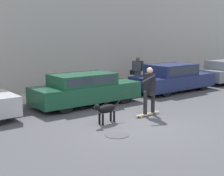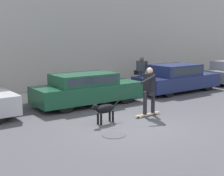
{
  "view_description": "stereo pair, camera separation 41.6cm",
  "coord_description": "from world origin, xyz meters",
  "px_view_note": "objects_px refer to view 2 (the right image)",
  "views": [
    {
      "loc": [
        -6.35,
        -7.08,
        2.84
      ],
      "look_at": [
        0.3,
        1.65,
        0.95
      ],
      "focal_mm": 50.0,
      "sensor_mm": 36.0,
      "label": 1
    },
    {
      "loc": [
        -6.02,
        -7.33,
        2.84
      ],
      "look_at": [
        0.3,
        1.65,
        0.95
      ],
      "focal_mm": 50.0,
      "sensor_mm": 36.0,
      "label": 2
    }
  ],
  "objects_px": {
    "parked_car_1": "(87,89)",
    "pedestrian_with_bag": "(142,70)",
    "parked_car_2": "(177,78)",
    "dog": "(104,109)",
    "skateboarder": "(149,88)"
  },
  "relations": [
    {
      "from": "parked_car_1",
      "to": "pedestrian_with_bag",
      "type": "xyz_separation_m",
      "value": [
        4.61,
        2.0,
        0.31
      ]
    },
    {
      "from": "parked_car_1",
      "to": "parked_car_2",
      "type": "xyz_separation_m",
      "value": [
        5.21,
        -0.0,
        0.02
      ]
    },
    {
      "from": "parked_car_2",
      "to": "pedestrian_with_bag",
      "type": "height_order",
      "value": "pedestrian_with_bag"
    },
    {
      "from": "dog",
      "to": "pedestrian_with_bag",
      "type": "distance_m",
      "value": 7.25
    },
    {
      "from": "parked_car_1",
      "to": "parked_car_2",
      "type": "relative_size",
      "value": 0.97
    },
    {
      "from": "parked_car_1",
      "to": "parked_car_2",
      "type": "distance_m",
      "value": 5.21
    },
    {
      "from": "dog",
      "to": "skateboarder",
      "type": "xyz_separation_m",
      "value": [
        1.81,
        -0.11,
        0.51
      ]
    },
    {
      "from": "dog",
      "to": "parked_car_2",
      "type": "bearing_deg",
      "value": -166.79
    },
    {
      "from": "dog",
      "to": "pedestrian_with_bag",
      "type": "xyz_separation_m",
      "value": [
        5.54,
        4.66,
        0.5
      ]
    },
    {
      "from": "parked_car_2",
      "to": "skateboarder",
      "type": "relative_size",
      "value": 1.7
    },
    {
      "from": "dog",
      "to": "pedestrian_with_bag",
      "type": "bearing_deg",
      "value": -150.08
    },
    {
      "from": "pedestrian_with_bag",
      "to": "parked_car_2",
      "type": "bearing_deg",
      "value": -104.19
    },
    {
      "from": "dog",
      "to": "parked_car_1",
      "type": "bearing_deg",
      "value": -119.47
    },
    {
      "from": "pedestrian_with_bag",
      "to": "parked_car_1",
      "type": "bearing_deg",
      "value": 172.59
    },
    {
      "from": "skateboarder",
      "to": "pedestrian_with_bag",
      "type": "xyz_separation_m",
      "value": [
        3.73,
        4.77,
        -0.02
      ]
    }
  ]
}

